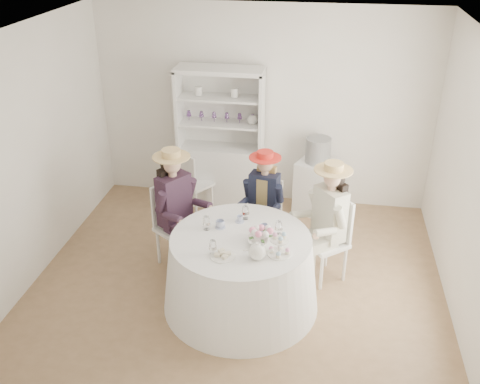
# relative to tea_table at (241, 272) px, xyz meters

# --- Properties ---
(ground) EXTENTS (4.50, 4.50, 0.00)m
(ground) POSITION_rel_tea_table_xyz_m (-0.09, 0.42, -0.40)
(ground) COLOR olive
(ground) RESTS_ON ground
(ceiling) EXTENTS (4.50, 4.50, 0.00)m
(ceiling) POSITION_rel_tea_table_xyz_m (-0.09, 0.42, 2.30)
(ceiling) COLOR white
(ceiling) RESTS_ON wall_back
(wall_back) EXTENTS (4.50, 0.00, 4.50)m
(wall_back) POSITION_rel_tea_table_xyz_m (-0.09, 2.42, 0.95)
(wall_back) COLOR silver
(wall_back) RESTS_ON ground
(wall_front) EXTENTS (4.50, 0.00, 4.50)m
(wall_front) POSITION_rel_tea_table_xyz_m (-0.09, -1.58, 0.95)
(wall_front) COLOR silver
(wall_front) RESTS_ON ground
(wall_left) EXTENTS (0.00, 4.50, 4.50)m
(wall_left) POSITION_rel_tea_table_xyz_m (-2.34, 0.42, 0.95)
(wall_left) COLOR silver
(wall_left) RESTS_ON ground
(wall_right) EXTENTS (0.00, 4.50, 4.50)m
(wall_right) POSITION_rel_tea_table_xyz_m (2.16, 0.42, 0.95)
(wall_right) COLOR silver
(wall_right) RESTS_ON ground
(tea_table) EXTENTS (1.61, 1.61, 0.81)m
(tea_table) POSITION_rel_tea_table_xyz_m (0.00, 0.00, 0.00)
(tea_table) COLOR white
(tea_table) RESTS_ON ground
(hutch) EXTENTS (1.25, 0.71, 1.93)m
(hutch) POSITION_rel_tea_table_xyz_m (-0.62, 2.17, 0.28)
(hutch) COLOR silver
(hutch) RESTS_ON ground
(side_table) EXTENTS (0.60, 0.60, 0.73)m
(side_table) POSITION_rel_tea_table_xyz_m (0.68, 2.13, -0.04)
(side_table) COLOR silver
(side_table) RESTS_ON ground
(hatbox) EXTENTS (0.44, 0.44, 0.33)m
(hatbox) POSITION_rel_tea_table_xyz_m (0.68, 2.13, 0.50)
(hatbox) COLOR black
(hatbox) RESTS_ON side_table
(guest_left) EXTENTS (0.62, 0.58, 1.44)m
(guest_left) POSITION_rel_tea_table_xyz_m (-0.83, 0.61, 0.41)
(guest_left) COLOR silver
(guest_left) RESTS_ON ground
(guest_mid) EXTENTS (0.49, 0.52, 1.30)m
(guest_mid) POSITION_rel_tea_table_xyz_m (0.10, 1.03, 0.33)
(guest_mid) COLOR silver
(guest_mid) RESTS_ON ground
(guest_right) EXTENTS (0.61, 0.59, 1.42)m
(guest_right) POSITION_rel_tea_table_xyz_m (0.84, 0.60, 0.39)
(guest_right) COLOR silver
(guest_right) RESTS_ON ground
(spare_chair) EXTENTS (0.51, 0.51, 0.89)m
(spare_chair) POSITION_rel_tea_table_xyz_m (-0.95, 1.79, 0.08)
(spare_chair) COLOR silver
(spare_chair) RESTS_ON ground
(teacup_a) EXTENTS (0.12, 0.12, 0.07)m
(teacup_a) POSITION_rel_tea_table_xyz_m (-0.24, 0.16, 0.44)
(teacup_a) COLOR white
(teacup_a) RESTS_ON tea_table
(teacup_b) EXTENTS (0.07, 0.07, 0.06)m
(teacup_b) POSITION_rel_tea_table_xyz_m (-0.06, 0.31, 0.44)
(teacup_b) COLOR white
(teacup_b) RESTS_ON tea_table
(teacup_c) EXTENTS (0.10, 0.10, 0.06)m
(teacup_c) POSITION_rel_tea_table_xyz_m (0.21, 0.18, 0.44)
(teacup_c) COLOR white
(teacup_c) RESTS_ON tea_table
(flower_bowl) EXTENTS (0.23, 0.23, 0.05)m
(flower_bowl) POSITION_rel_tea_table_xyz_m (0.18, -0.07, 0.43)
(flower_bowl) COLOR white
(flower_bowl) RESTS_ON tea_table
(flower_arrangement) EXTENTS (0.18, 0.18, 0.07)m
(flower_arrangement) POSITION_rel_tea_table_xyz_m (0.20, 0.01, 0.49)
(flower_arrangement) COLOR pink
(flower_arrangement) RESTS_ON tea_table
(table_teapot) EXTENTS (0.23, 0.17, 0.18)m
(table_teapot) POSITION_rel_tea_table_xyz_m (0.21, -0.32, 0.48)
(table_teapot) COLOR white
(table_teapot) RESTS_ON tea_table
(sandwich_plate) EXTENTS (0.24, 0.24, 0.05)m
(sandwich_plate) POSITION_rel_tea_table_xyz_m (-0.12, -0.34, 0.42)
(sandwich_plate) COLOR white
(sandwich_plate) RESTS_ON tea_table
(cupcake_stand) EXTENTS (0.23, 0.23, 0.22)m
(cupcake_stand) POSITION_rel_tea_table_xyz_m (0.40, -0.22, 0.49)
(cupcake_stand) COLOR white
(cupcake_stand) RESTS_ON tea_table
(stemware_set) EXTENTS (0.81, 0.78, 0.15)m
(stemware_set) POSITION_rel_tea_table_xyz_m (0.00, -0.00, 0.48)
(stemware_set) COLOR white
(stemware_set) RESTS_ON tea_table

